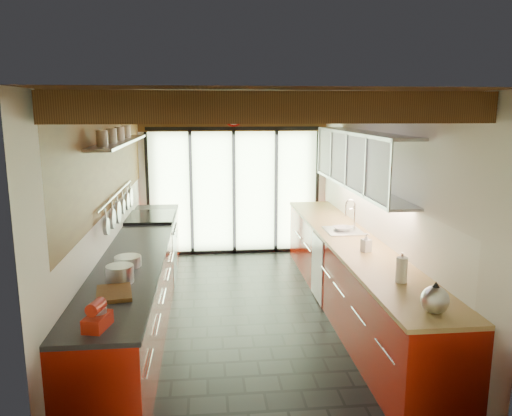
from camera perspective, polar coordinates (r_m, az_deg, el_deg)
The scene contains 18 objects.
ground at distance 6.22m, azimuth -0.96°, elevation -12.12°, with size 5.50×5.50×0.00m, color black.
room_shell at distance 5.77m, azimuth -1.02°, elevation 3.13°, with size 5.50×5.50×5.50m.
ceiling_beams at distance 6.09m, azimuth -1.35°, elevation 11.19°, with size 3.14×5.06×4.90m.
glass_door at distance 8.44m, azimuth -2.56°, elevation 5.74°, with size 2.95×0.10×2.90m.
left_counter at distance 6.09m, azimuth -13.15°, elevation -8.31°, with size 0.68×5.00×0.92m.
range_stove at distance 7.46m, azimuth -11.78°, elevation -4.53°, with size 0.66×0.90×0.97m.
right_counter at distance 6.29m, azimuth 10.78°, elevation -7.58°, with size 0.68×5.00×0.92m.
sink_assembly at distance 6.52m, azimuth 10.06°, elevation -2.30°, with size 0.45×0.52×0.43m.
upper_cabinets_right at distance 6.32m, azimuth 11.83°, elevation 5.40°, with size 0.34×3.00×3.00m.
left_wall_fixtures at distance 6.06m, azimuth -15.25°, elevation 4.55°, with size 0.28×2.60×0.96m.
stand_mixer at distance 3.83m, azimuth -17.67°, elevation -11.77°, with size 0.19×0.27×0.22m.
pot_large at distance 4.73m, azimuth -15.30°, elevation -7.28°, with size 0.25×0.25×0.16m, color silver.
pot_small at distance 5.18m, azimuth -14.44°, elevation -5.92°, with size 0.26×0.26×0.10m, color silver.
cutting_board at distance 4.45m, azimuth -15.92°, elevation -9.34°, with size 0.29×0.40×0.03m, color brown.
kettle at distance 4.15m, azimuth 19.78°, elevation -9.66°, with size 0.24×0.28×0.26m.
paper_towel at distance 4.73m, azimuth 16.30°, elevation -6.84°, with size 0.11×0.11×0.28m.
soap_bottle at distance 5.63m, azimuth 12.49°, elevation -3.87°, with size 0.09×0.10×0.21m, color silver.
bowl at distance 6.54m, azimuth 9.86°, elevation -2.36°, with size 0.23×0.23×0.06m, color silver.
Camera 1 is at (-0.48, -5.69, 2.47)m, focal length 35.00 mm.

